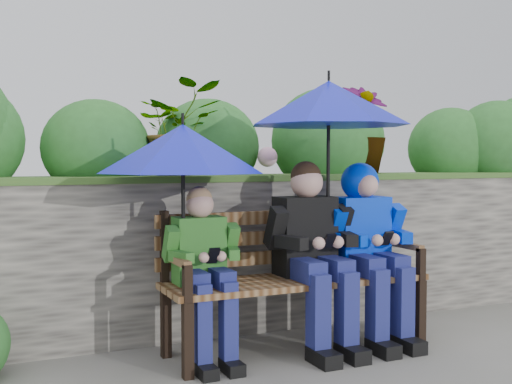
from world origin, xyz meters
name	(u,v)px	position (x,y,z in m)	size (l,w,h in m)	color
ground	(263,363)	(0.00, 0.00, 0.00)	(60.00, 60.00, 0.00)	#5F5E54
garden_backdrop	(167,220)	(-0.08, 1.58, 0.66)	(8.00, 2.83, 1.84)	#4A4742
park_bench	(292,269)	(0.28, 0.19, 0.48)	(1.59, 0.47, 0.84)	black
boy_left	(204,264)	(-0.30, 0.13, 0.56)	(0.42, 0.48, 0.98)	#2D5B1D
boy_middle	(313,246)	(0.38, 0.12, 0.62)	(0.53, 0.61, 1.12)	black
boy_right	(368,236)	(0.78, 0.13, 0.66)	(0.51, 0.62, 1.11)	#002CDD
umbrella_left	(183,149)	(-0.41, 0.17, 1.19)	(0.94, 0.94, 0.73)	#0E17C1
umbrella_right	(329,103)	(0.51, 0.16, 1.47)	(0.98, 0.98, 0.99)	#0E17C1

